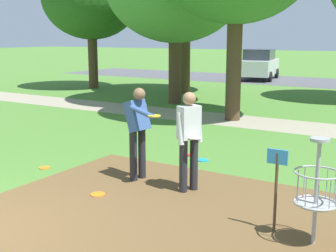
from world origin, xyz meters
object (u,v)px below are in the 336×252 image
at_px(frisbee_by_tee, 45,168).
at_px(frisbee_near_basket, 203,160).
at_px(player_throwing, 189,136).
at_px(disc_golf_basket, 312,186).
at_px(parked_car_leftmost, 259,64).
at_px(player_waiting_left, 138,127).
at_px(frisbee_far_right, 98,194).
at_px(frisbee_scattered_b, 191,155).

bearing_deg(frisbee_by_tee, frisbee_near_basket, 41.50).
bearing_deg(frisbee_by_tee, player_throwing, 6.50).
relative_size(disc_golf_basket, parked_car_leftmost, 0.31).
height_order(frisbee_near_basket, frisbee_by_tee, same).
bearing_deg(disc_golf_basket, player_waiting_left, 164.15).
xyz_separation_m(disc_golf_basket, player_throwing, (-2.28, 0.90, 0.21)).
height_order(player_throwing, frisbee_far_right, player_throwing).
distance_m(player_throwing, frisbee_near_basket, 2.16).
xyz_separation_m(frisbee_near_basket, frisbee_far_right, (-0.53, -2.81, 0.00)).
relative_size(frisbee_by_tee, parked_car_leftmost, 0.05).
bearing_deg(frisbee_scattered_b, player_waiting_left, -90.63).
height_order(player_waiting_left, frisbee_near_basket, player_waiting_left).
bearing_deg(parked_car_leftmost, disc_golf_basket, -67.90).
xyz_separation_m(player_waiting_left, parked_car_leftmost, (-5.06, 19.81, -0.06)).
distance_m(frisbee_near_basket, frisbee_scattered_b, 0.48).
xyz_separation_m(player_waiting_left, frisbee_far_right, (-0.09, -1.05, -0.98)).
bearing_deg(frisbee_scattered_b, disc_golf_basket, -41.41).
distance_m(disc_golf_basket, player_waiting_left, 3.51).
xyz_separation_m(player_waiting_left, frisbee_near_basket, (0.44, 1.76, -0.98)).
relative_size(player_throwing, frisbee_far_right, 6.98).
distance_m(frisbee_near_basket, parked_car_leftmost, 18.89).
distance_m(frisbee_scattered_b, parked_car_leftmost, 18.54).
height_order(frisbee_scattered_b, parked_car_leftmost, parked_car_leftmost).
xyz_separation_m(player_throwing, frisbee_by_tee, (-3.12, -0.36, -0.96)).
height_order(player_throwing, frisbee_near_basket, player_throwing).
height_order(player_throwing, parked_car_leftmost, parked_car_leftmost).
bearing_deg(disc_golf_basket, parked_car_leftmost, 112.10).
xyz_separation_m(disc_golf_basket, frisbee_far_right, (-3.46, -0.09, -0.74)).
bearing_deg(frisbee_far_right, player_waiting_left, 85.05).
bearing_deg(parked_car_leftmost, frisbee_near_basket, -73.04).
height_order(frisbee_by_tee, frisbee_scattered_b, same).
distance_m(disc_golf_basket, frisbee_far_right, 3.54).
height_order(frisbee_near_basket, frisbee_scattered_b, same).
distance_m(player_throwing, parked_car_leftmost, 20.80).
bearing_deg(player_waiting_left, player_throwing, -3.12).
height_order(frisbee_by_tee, frisbee_far_right, same).
bearing_deg(frisbee_scattered_b, frisbee_by_tee, -130.26).
bearing_deg(frisbee_near_basket, parked_car_leftmost, 106.96).
xyz_separation_m(disc_golf_basket, frisbee_near_basket, (-2.93, 2.72, -0.74)).
height_order(player_throwing, player_waiting_left, same).
bearing_deg(player_waiting_left, frisbee_far_right, -94.95).
height_order(disc_golf_basket, frisbee_near_basket, disc_golf_basket).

